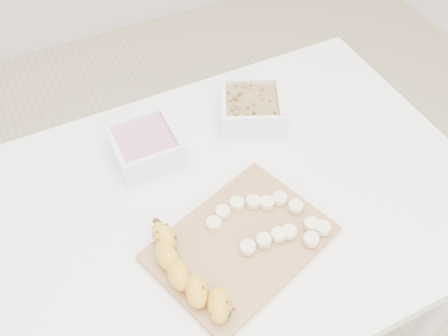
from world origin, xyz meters
name	(u,v)px	position (x,y,z in m)	size (l,w,h in m)	color
table	(230,225)	(0.00, 0.00, 0.65)	(1.00, 0.70, 0.75)	white
bowl_yogurt	(146,145)	(-0.11, 0.18, 0.78)	(0.14, 0.14, 0.06)	white
bowl_granola	(251,108)	(0.14, 0.18, 0.78)	(0.18, 0.18, 0.06)	white
cutting_board	(241,243)	(-0.03, -0.11, 0.76)	(0.31, 0.22, 0.01)	tan
banana	(188,273)	(-0.15, -0.13, 0.78)	(0.06, 0.22, 0.04)	gold
banana_slices	(271,221)	(0.03, -0.10, 0.77)	(0.20, 0.16, 0.02)	#F6E7B7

